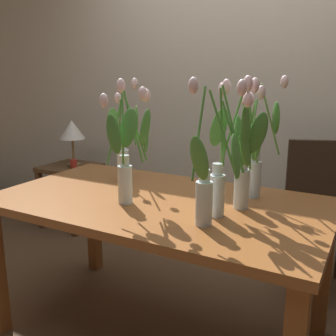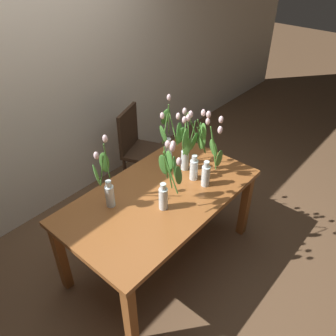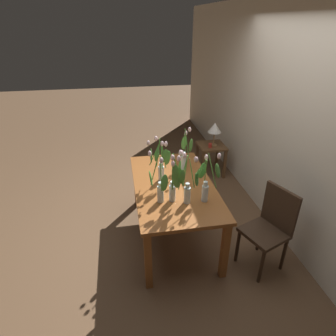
% 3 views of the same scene
% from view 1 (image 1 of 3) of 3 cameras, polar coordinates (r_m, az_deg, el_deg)
% --- Properties ---
extents(ground_plane, '(18.00, 18.00, 0.00)m').
position_cam_1_polar(ground_plane, '(2.23, -1.31, -22.98)').
color(ground_plane, brown).
extents(room_wall_rear, '(9.00, 0.10, 2.70)m').
position_cam_1_polar(room_wall_rear, '(3.06, 11.95, 13.74)').
color(room_wall_rear, beige).
rests_on(room_wall_rear, ground).
extents(dining_table, '(1.60, 0.90, 0.74)m').
position_cam_1_polar(dining_table, '(1.91, -1.42, -7.19)').
color(dining_table, brown).
rests_on(dining_table, ground).
extents(tulip_vase_0, '(0.19, 0.15, 0.57)m').
position_cam_1_polar(tulip_vase_0, '(2.19, -6.55, 2.91)').
color(tulip_vase_0, silver).
rests_on(tulip_vase_0, dining_table).
extents(tulip_vase_1, '(0.24, 0.26, 0.58)m').
position_cam_1_polar(tulip_vase_1, '(1.71, 11.04, 1.22)').
color(tulip_vase_1, silver).
rests_on(tulip_vase_1, dining_table).
extents(tulip_vase_2, '(0.15, 0.27, 0.57)m').
position_cam_1_polar(tulip_vase_2, '(1.75, -5.83, 2.03)').
color(tulip_vase_2, silver).
rests_on(tulip_vase_2, dining_table).
extents(tulip_vase_3, '(0.19, 0.19, 0.58)m').
position_cam_1_polar(tulip_vase_3, '(1.50, 5.95, -2.23)').
color(tulip_vase_3, silver).
rests_on(tulip_vase_3, dining_table).
extents(tulip_vase_4, '(0.23, 0.27, 0.59)m').
position_cam_1_polar(tulip_vase_4, '(1.90, 12.74, 1.97)').
color(tulip_vase_4, silver).
rests_on(tulip_vase_4, dining_table).
extents(tulip_vase_5, '(0.22, 0.14, 0.59)m').
position_cam_1_polar(tulip_vase_5, '(1.62, 8.42, 0.45)').
color(tulip_vase_5, silver).
rests_on(tulip_vase_5, dining_table).
extents(dining_chair, '(0.52, 0.52, 0.93)m').
position_cam_1_polar(dining_chair, '(2.59, 21.54, -5.43)').
color(dining_chair, '#382619').
rests_on(dining_chair, ground).
extents(side_table, '(0.44, 0.44, 0.55)m').
position_cam_1_polar(side_table, '(3.53, -14.14, -1.52)').
color(side_table, brown).
rests_on(side_table, ground).
extents(table_lamp, '(0.22, 0.22, 0.40)m').
position_cam_1_polar(table_lamp, '(3.44, -13.97, 5.33)').
color(table_lamp, olive).
rests_on(table_lamp, side_table).
extents(pillar_candle, '(0.06, 0.06, 0.07)m').
position_cam_1_polar(pillar_candle, '(3.38, -13.75, 0.58)').
color(pillar_candle, '#B72D23').
rests_on(pillar_candle, side_table).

